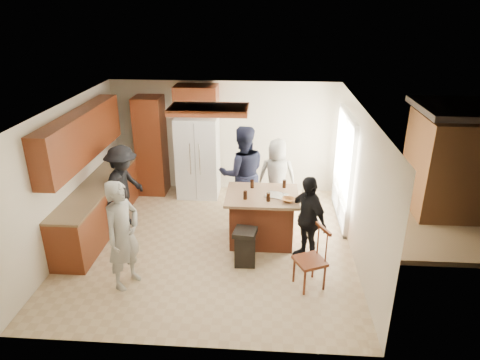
# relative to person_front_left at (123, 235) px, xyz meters

# --- Properties ---
(room_shell) EXTENTS (8.00, 5.20, 5.00)m
(room_shell) POSITION_rel_person_front_left_xyz_m (5.51, 2.89, 0.00)
(room_shell) COLOR tan
(room_shell) RESTS_ON ground
(person_front_left) EXTENTS (0.69, 0.77, 1.73)m
(person_front_left) POSITION_rel_person_front_left_xyz_m (0.00, 0.00, 0.00)
(person_front_left) COLOR gray
(person_front_left) RESTS_ON ground
(person_behind_left) EXTENTS (1.04, 0.76, 1.92)m
(person_behind_left) POSITION_rel_person_front_left_xyz_m (1.64, 2.31, 0.10)
(person_behind_left) COLOR #181B30
(person_behind_left) RESTS_ON ground
(person_behind_right) EXTENTS (0.77, 0.51, 1.57)m
(person_behind_right) POSITION_rel_person_front_left_xyz_m (2.32, 2.65, -0.08)
(person_behind_right) COLOR gray
(person_behind_right) RESTS_ON ground
(person_side_right) EXTENTS (0.87, 0.99, 1.51)m
(person_side_right) POSITION_rel_person_front_left_xyz_m (2.81, 0.91, -0.11)
(person_side_right) COLOR black
(person_side_right) RESTS_ON ground
(person_counter) EXTENTS (0.78, 1.16, 1.65)m
(person_counter) POSITION_rel_person_front_left_xyz_m (-0.59, 1.80, -0.04)
(person_counter) COLOR black
(person_counter) RESTS_ON ground
(left_cabinetry) EXTENTS (0.64, 3.00, 2.30)m
(left_cabinetry) POSITION_rel_person_front_left_xyz_m (-1.10, 1.64, 0.09)
(left_cabinetry) COLOR maroon
(left_cabinetry) RESTS_ON ground
(back_wall_units) EXTENTS (1.80, 0.60, 2.45)m
(back_wall_units) POSITION_rel_person_front_left_xyz_m (-0.19, 3.44, 0.51)
(back_wall_units) COLOR maroon
(back_wall_units) RESTS_ON ground
(refrigerator) EXTENTS (0.90, 0.76, 1.80)m
(refrigerator) POSITION_rel_person_front_left_xyz_m (0.59, 3.36, 0.03)
(refrigerator) COLOR white
(refrigerator) RESTS_ON ground
(kitchen_island) EXTENTS (1.28, 1.03, 0.93)m
(kitchen_island) POSITION_rel_person_front_left_xyz_m (2.04, 1.45, -0.39)
(kitchen_island) COLOR brown
(kitchen_island) RESTS_ON ground
(island_items) EXTENTS (0.89, 0.72, 0.15)m
(island_items) POSITION_rel_person_front_left_xyz_m (2.26, 1.36, 0.11)
(island_items) COLOR silver
(island_items) RESTS_ON kitchen_island
(trash_bin) EXTENTS (0.41, 0.41, 0.63)m
(trash_bin) POSITION_rel_person_front_left_xyz_m (1.79, 0.68, -0.55)
(trash_bin) COLOR black
(trash_bin) RESTS_ON ground
(spindle_chair) EXTENTS (0.56, 0.56, 0.99)m
(spindle_chair) POSITION_rel_person_front_left_xyz_m (2.83, 0.14, -0.41)
(spindle_chair) COLOR maroon
(spindle_chair) RESTS_ON ground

